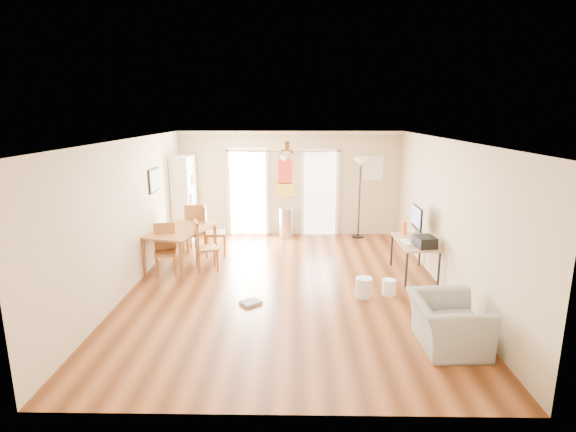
{
  "coord_description": "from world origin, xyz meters",
  "views": [
    {
      "loc": [
        0.13,
        -7.48,
        3.04
      ],
      "look_at": [
        0.0,
        0.6,
        1.15
      ],
      "focal_mm": 27.7,
      "sensor_mm": 36.0,
      "label": 1
    }
  ],
  "objects_px": {
    "wastebasket_b": "(389,287)",
    "dining_chair_far": "(197,227)",
    "dining_chair_near": "(165,250)",
    "computer_desk": "(414,259)",
    "dining_table": "(182,248)",
    "trash_can": "(286,223)",
    "armchair": "(448,323)",
    "bookshelf": "(184,199)",
    "dining_chair_right_b": "(207,246)",
    "wastebasket_a": "(364,287)",
    "dining_chair_right_a": "(215,230)",
    "printer": "(425,242)",
    "torchiere_lamp": "(359,198)"
  },
  "relations": [
    {
      "from": "wastebasket_a",
      "to": "armchair",
      "type": "bearing_deg",
      "value": -62.26
    },
    {
      "from": "dining_table",
      "to": "trash_can",
      "type": "distance_m",
      "value": 2.97
    },
    {
      "from": "dining_table",
      "to": "armchair",
      "type": "distance_m",
      "value": 5.31
    },
    {
      "from": "dining_chair_right_a",
      "to": "wastebasket_b",
      "type": "xyz_separation_m",
      "value": [
        3.34,
        -2.15,
        -0.41
      ]
    },
    {
      "from": "bookshelf",
      "to": "printer",
      "type": "xyz_separation_m",
      "value": [
        4.98,
        -2.76,
        -0.23
      ]
    },
    {
      "from": "bookshelf",
      "to": "computer_desk",
      "type": "distance_m",
      "value": 5.5
    },
    {
      "from": "bookshelf",
      "to": "dining_chair_right_b",
      "type": "bearing_deg",
      "value": -57.79
    },
    {
      "from": "dining_chair_right_b",
      "to": "printer",
      "type": "bearing_deg",
      "value": -119.04
    },
    {
      "from": "dining_chair_far",
      "to": "torchiere_lamp",
      "type": "distance_m",
      "value": 3.96
    },
    {
      "from": "trash_can",
      "to": "armchair",
      "type": "relative_size",
      "value": 0.73
    },
    {
      "from": "bookshelf",
      "to": "torchiere_lamp",
      "type": "height_order",
      "value": "bookshelf"
    },
    {
      "from": "dining_chair_near",
      "to": "wastebasket_a",
      "type": "relative_size",
      "value": 2.93
    },
    {
      "from": "printer",
      "to": "trash_can",
      "type": "bearing_deg",
      "value": 119.46
    },
    {
      "from": "dining_chair_right_b",
      "to": "wastebasket_b",
      "type": "height_order",
      "value": "dining_chair_right_b"
    },
    {
      "from": "dining_chair_near",
      "to": "printer",
      "type": "xyz_separation_m",
      "value": [
        4.79,
        -0.38,
        0.31
      ]
    },
    {
      "from": "dining_table",
      "to": "trash_can",
      "type": "relative_size",
      "value": 2.07
    },
    {
      "from": "dining_table",
      "to": "dining_chair_right_b",
      "type": "height_order",
      "value": "dining_chair_right_b"
    },
    {
      "from": "dining_chair_right_a",
      "to": "computer_desk",
      "type": "bearing_deg",
      "value": -115.71
    },
    {
      "from": "dining_chair_right_a",
      "to": "dining_chair_right_b",
      "type": "bearing_deg",
      "value": 171.88
    },
    {
      "from": "dining_chair_far",
      "to": "wastebasket_a",
      "type": "distance_m",
      "value": 4.22
    },
    {
      "from": "torchiere_lamp",
      "to": "computer_desk",
      "type": "relative_size",
      "value": 1.53
    },
    {
      "from": "computer_desk",
      "to": "wastebasket_b",
      "type": "height_order",
      "value": "computer_desk"
    },
    {
      "from": "printer",
      "to": "wastebasket_a",
      "type": "xyz_separation_m",
      "value": [
        -1.16,
        -0.61,
        -0.63
      ]
    },
    {
      "from": "dining_table",
      "to": "dining_chair_near",
      "type": "relative_size",
      "value": 1.58
    },
    {
      "from": "printer",
      "to": "dining_chair_near",
      "type": "bearing_deg",
      "value": 164.84
    },
    {
      "from": "dining_chair_right_a",
      "to": "armchair",
      "type": "relative_size",
      "value": 1.07
    },
    {
      "from": "dining_table",
      "to": "wastebasket_b",
      "type": "distance_m",
      "value": 4.14
    },
    {
      "from": "dining_chair_right_b",
      "to": "wastebasket_a",
      "type": "height_order",
      "value": "dining_chair_right_b"
    },
    {
      "from": "computer_desk",
      "to": "wastebasket_b",
      "type": "distance_m",
      "value": 1.11
    },
    {
      "from": "trash_can",
      "to": "computer_desk",
      "type": "distance_m",
      "value": 3.63
    },
    {
      "from": "dining_chair_near",
      "to": "armchair",
      "type": "bearing_deg",
      "value": -44.6
    },
    {
      "from": "trash_can",
      "to": "wastebasket_b",
      "type": "bearing_deg",
      "value": -62.64
    },
    {
      "from": "bookshelf",
      "to": "torchiere_lamp",
      "type": "distance_m",
      "value": 4.25
    },
    {
      "from": "dining_chair_right_a",
      "to": "printer",
      "type": "xyz_separation_m",
      "value": [
        4.05,
        -1.63,
        0.25
      ]
    },
    {
      "from": "dining_table",
      "to": "printer",
      "type": "xyz_separation_m",
      "value": [
        4.6,
        -0.88,
        0.41
      ]
    },
    {
      "from": "dining_chair_right_b",
      "to": "dining_chair_right_a",
      "type": "bearing_deg",
      "value": -19.75
    },
    {
      "from": "computer_desk",
      "to": "dining_chair_right_b",
      "type": "bearing_deg",
      "value": 175.75
    },
    {
      "from": "dining_table",
      "to": "computer_desk",
      "type": "relative_size",
      "value": 1.18
    },
    {
      "from": "bookshelf",
      "to": "dining_chair_right_b",
      "type": "distance_m",
      "value": 2.35
    },
    {
      "from": "dining_chair_near",
      "to": "computer_desk",
      "type": "relative_size",
      "value": 0.75
    },
    {
      "from": "printer",
      "to": "wastebasket_a",
      "type": "distance_m",
      "value": 1.45
    },
    {
      "from": "wastebasket_b",
      "to": "dining_chair_far",
      "type": "bearing_deg",
      "value": 147.19
    },
    {
      "from": "bookshelf",
      "to": "printer",
      "type": "bearing_deg",
      "value": -20.62
    },
    {
      "from": "dining_table",
      "to": "dining_chair_right_b",
      "type": "bearing_deg",
      "value": -21.58
    },
    {
      "from": "dining_chair_right_a",
      "to": "armchair",
      "type": "distance_m",
      "value": 5.39
    },
    {
      "from": "torchiere_lamp",
      "to": "bookshelf",
      "type": "bearing_deg",
      "value": -175.77
    },
    {
      "from": "dining_chair_far",
      "to": "computer_desk",
      "type": "xyz_separation_m",
      "value": [
        4.43,
        -1.56,
        -0.19
      ]
    },
    {
      "from": "dining_table",
      "to": "computer_desk",
      "type": "distance_m",
      "value": 4.56
    },
    {
      "from": "armchair",
      "to": "wastebasket_a",
      "type": "bearing_deg",
      "value": 26.25
    },
    {
      "from": "dining_chair_right_a",
      "to": "printer",
      "type": "distance_m",
      "value": 4.37
    }
  ]
}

